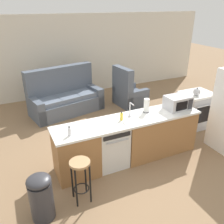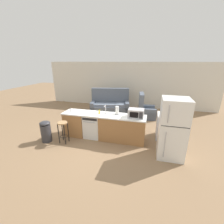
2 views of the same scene
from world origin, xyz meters
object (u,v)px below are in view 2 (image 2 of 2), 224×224
object	(u,v)px
paper_towel_roll	(117,110)
soap_bottle	(99,112)
dishwasher	(93,126)
couch	(110,105)
refrigerator	(173,129)
dish_soap_bottle	(70,111)
bar_stool	(63,128)
trash_bin	(46,131)
stove_range	(168,126)
microwave	(136,113)
armchair	(145,111)
kettle	(165,113)

from	to	relation	value
paper_towel_roll	soap_bottle	xyz separation A→B (m)	(-0.61, -0.11, -0.07)
dishwasher	couch	bearing A→B (deg)	92.90
dishwasher	refrigerator	distance (m)	2.69
dish_soap_bottle	bar_stool	world-z (taller)	dish_soap_bottle
paper_towel_roll	bar_stool	bearing A→B (deg)	-154.33
bar_stool	couch	size ratio (longest dim) A/B	0.35
refrigerator	soap_bottle	world-z (taller)	refrigerator
refrigerator	couch	distance (m)	4.38
refrigerator	trash_bin	bearing A→B (deg)	-177.20
stove_range	bar_stool	bearing A→B (deg)	-160.43
dishwasher	refrigerator	xyz separation A→B (m)	(2.60, -0.55, 0.44)
trash_bin	couch	size ratio (longest dim) A/B	0.35
couch	paper_towel_roll	bearing A→B (deg)	-69.67
soap_bottle	bar_stool	distance (m)	1.33
dish_soap_bottle	couch	world-z (taller)	couch
microwave	bar_stool	size ratio (longest dim) A/B	0.68
microwave	paper_towel_roll	bearing A→B (deg)	168.26
paper_towel_roll	soap_bottle	size ratio (longest dim) A/B	1.60
stove_range	paper_towel_roll	bearing A→B (deg)	-166.71
soap_bottle	armchair	size ratio (longest dim) A/B	0.15
paper_towel_roll	trash_bin	world-z (taller)	paper_towel_roll
refrigerator	kettle	size ratio (longest dim) A/B	8.44
paper_towel_roll	dish_soap_bottle	world-z (taller)	paper_towel_roll
bar_stool	paper_towel_roll	bearing A→B (deg)	25.67
dishwasher	couch	world-z (taller)	couch
trash_bin	armchair	size ratio (longest dim) A/B	0.62
microwave	armchair	size ratio (longest dim) A/B	0.42
dishwasher	stove_range	size ratio (longest dim) A/B	0.93
kettle	couch	world-z (taller)	couch
dishwasher	dish_soap_bottle	bearing A→B (deg)	-171.26
refrigerator	couch	size ratio (longest dim) A/B	0.81
trash_bin	armchair	distance (m)	4.50
bar_stool	trash_bin	distance (m)	0.65
stove_range	kettle	size ratio (longest dim) A/B	4.39
paper_towel_roll	kettle	distance (m)	1.60
dishwasher	soap_bottle	xyz separation A→B (m)	(0.24, 0.03, 0.55)
microwave	dish_soap_bottle	size ratio (longest dim) A/B	2.84
dish_soap_bottle	paper_towel_roll	bearing A→B (deg)	8.90
dish_soap_bottle	microwave	bearing A→B (deg)	2.98
dish_soap_bottle	armchair	world-z (taller)	armchair
refrigerator	dish_soap_bottle	xyz separation A→B (m)	(-3.39, 0.43, 0.11)
dishwasher	microwave	xyz separation A→B (m)	(1.52, -0.00, 0.62)
microwave	trash_bin	world-z (taller)	microwave
bar_stool	couch	distance (m)	3.56
dishwasher	refrigerator	world-z (taller)	refrigerator
trash_bin	couch	xyz separation A→B (m)	(1.28, 3.58, 0.02)
kettle	dishwasher	bearing A→B (deg)	-170.15
microwave	dishwasher	bearing A→B (deg)	179.95
soap_bottle	couch	bearing A→B (deg)	97.87
dishwasher	trash_bin	distance (m)	1.61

